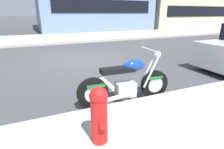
% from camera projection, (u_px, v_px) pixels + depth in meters
% --- Properties ---
extents(ground_plane, '(260.00, 260.00, 0.00)m').
position_uv_depth(ground_plane, '(81.00, 59.00, 7.33)').
color(ground_plane, '#3D3D3F').
extents(sidewalk_far_curb, '(120.00, 5.00, 0.14)m').
position_uv_depth(sidewalk_far_curb, '(186.00, 32.00, 17.52)').
color(sidewalk_far_curb, '#ADA89E').
rests_on(sidewalk_far_curb, ground).
extents(parking_stall_stripe, '(0.12, 2.20, 0.01)m').
position_uv_depth(parking_stall_stripe, '(117.00, 92.00, 4.29)').
color(parking_stall_stripe, silver).
rests_on(parking_stall_stripe, ground).
extents(parked_motorcycle, '(2.01, 0.62, 1.11)m').
position_uv_depth(parked_motorcycle, '(127.00, 83.00, 3.69)').
color(parked_motorcycle, black).
rests_on(parked_motorcycle, ground).
extents(fire_hydrant, '(0.24, 0.36, 0.79)m').
position_uv_depth(fire_hydrant, '(99.00, 114.00, 2.33)').
color(fire_hydrant, red).
rests_on(fire_hydrant, sidewalk_near_curb).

